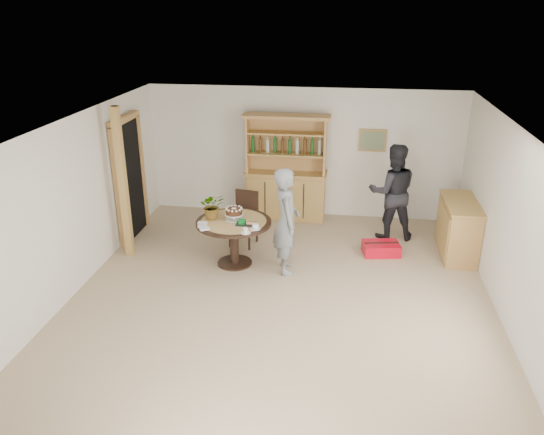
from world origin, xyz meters
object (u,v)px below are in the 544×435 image
Objects in this scene: sideboard at (458,228)px; teen_boy at (286,221)px; adult_person at (392,192)px; dining_chair at (245,214)px; dining_table at (234,230)px; red_suitcase at (381,248)px; hutch at (286,184)px.

teen_boy reaches higher than sideboard.
adult_person reaches higher than sideboard.
dining_table is at bearing -79.76° from dining_chair.
teen_boy reaches higher than red_suitcase.
teen_boy is (0.85, -0.10, 0.24)m from dining_table.
sideboard reaches higher than red_suitcase.
dining_chair is (0.02, 0.83, -0.07)m from dining_table.
dining_chair is 1.43× the size of red_suitcase.
dining_chair is 2.40m from red_suitcase.
dining_chair reaches higher than red_suitcase.
dining_table is (-0.58, -2.13, -0.08)m from hutch.
teen_boy reaches higher than dining_table.
hutch is 3.29m from sideboard.
hutch is 1.70× the size of dining_table.
dining_chair is 1.29m from teen_boy.
adult_person is at bearing 66.89° from red_suitcase.
sideboard is 0.73× the size of adult_person.
dining_chair is 2.62m from adult_person.
teen_boy is (0.83, -0.93, 0.31)m from dining_chair.
sideboard is 0.75× the size of teen_boy.
red_suitcase is (2.37, 0.70, -0.50)m from dining_table.
teen_boy is (0.27, -2.23, 0.16)m from hutch.
dining_chair is at bearing 6.19° from adult_person.
hutch is 1.21× the size of teen_boy.
hutch is 2.16× the size of dining_chair.
sideboard is 3.60m from dining_chair.
adult_person is at bearing 29.42° from dining_table.
red_suitcase is at bearing -38.38° from hutch.
adult_person is (2.53, 0.61, 0.33)m from dining_chair.
hutch is 2.09m from adult_person.
sideboard is 1.33× the size of dining_chair.
dining_table is at bearing 22.12° from adult_person.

